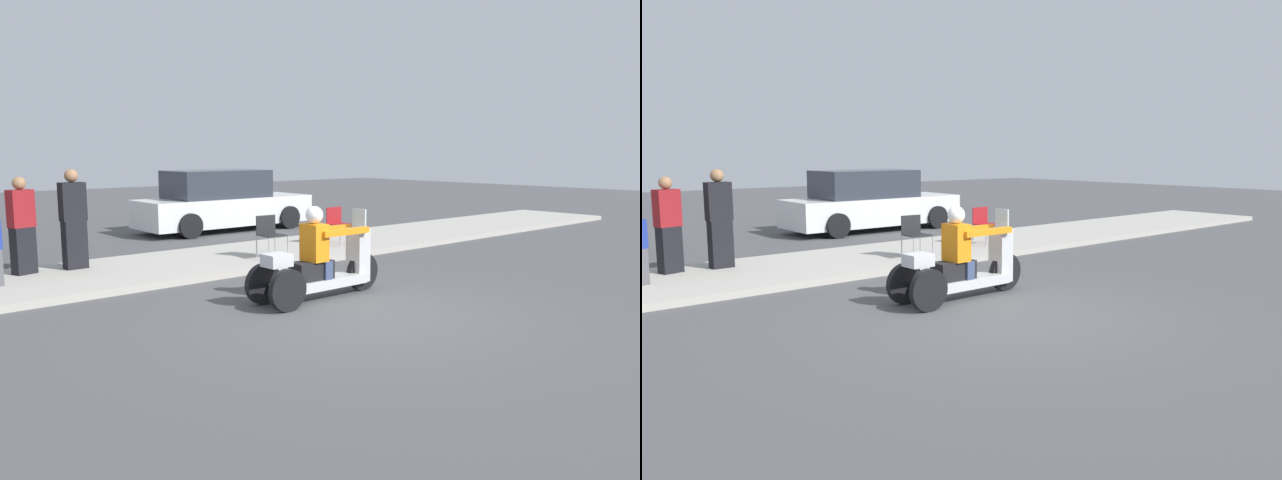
{
  "view_description": "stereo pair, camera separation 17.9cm",
  "coord_description": "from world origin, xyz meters",
  "views": [
    {
      "loc": [
        -5.86,
        -5.85,
        2.2
      ],
      "look_at": [
        0.13,
        1.03,
        0.89
      ],
      "focal_mm": 35.0,
      "sensor_mm": 36.0,
      "label": 1
    },
    {
      "loc": [
        -5.73,
        -5.97,
        2.2
      ],
      "look_at": [
        0.13,
        1.03,
        0.89
      ],
      "focal_mm": 35.0,
      "sensor_mm": 36.0,
      "label": 2
    }
  ],
  "objects": [
    {
      "name": "folding_chair_set_back",
      "position": [
        1.31,
        3.9,
        0.62
      ],
      "size": [
        0.48,
        0.48,
        0.82
      ],
      "color": "#A5A8AD",
      "rests_on": "sidewalk_strip"
    },
    {
      "name": "sidewalk_strip",
      "position": [
        0.0,
        4.6,
        0.06
      ],
      "size": [
        28.0,
        2.8,
        0.12
      ],
      "color": "#B2ADA3",
      "rests_on": "ground"
    },
    {
      "name": "parked_car_lot_right",
      "position": [
        3.39,
        8.87,
        0.78
      ],
      "size": [
        4.87,
        1.93,
        1.67
      ],
      "color": "silver",
      "rests_on": "ground"
    },
    {
      "name": "ground_plane",
      "position": [
        0.0,
        0.0,
        0.0
      ],
      "size": [
        60.0,
        60.0,
        0.0
      ],
      "primitive_type": "plane",
      "color": "#4C4C4F"
    },
    {
      "name": "motorcycle_trike",
      "position": [
        0.12,
        1.03,
        0.5
      ],
      "size": [
        2.32,
        0.66,
        1.4
      ],
      "color": "black",
      "rests_on": "ground"
    },
    {
      "name": "folding_chair_curbside",
      "position": [
        3.53,
        4.33,
        0.62
      ],
      "size": [
        0.47,
        0.47,
        0.82
      ],
      "color": "#A5A8AD",
      "rests_on": "sidewalk_strip"
    },
    {
      "name": "spectator_far_back",
      "position": [
        -2.81,
        5.31,
        0.92
      ],
      "size": [
        0.44,
        0.33,
        1.65
      ],
      "color": "black",
      "rests_on": "sidewalk_strip"
    },
    {
      "name": "spectator_near_curb",
      "position": [
        -1.97,
        5.23,
        0.97
      ],
      "size": [
        0.43,
        0.27,
        1.76
      ],
      "color": "black",
      "rests_on": "sidewalk_strip"
    }
  ]
}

